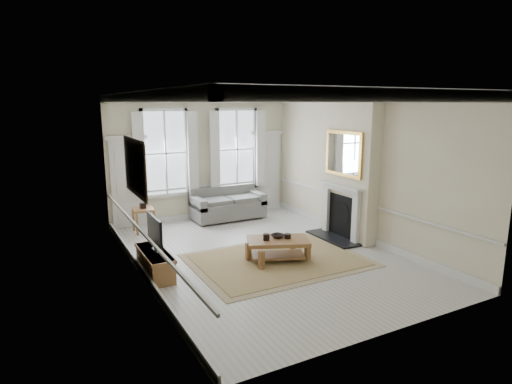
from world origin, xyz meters
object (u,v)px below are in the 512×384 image
coffee_table (278,243)px  tv_stand (155,263)px  sofa (227,206)px  side_table (143,213)px

coffee_table → tv_stand: (-2.44, 0.46, -0.15)m
sofa → coffee_table: 3.55m
side_table → tv_stand: 2.93m
tv_stand → coffee_table: bearing=-10.7°
sofa → tv_stand: sofa is taller
sofa → coffee_table: (-0.43, -3.52, 0.02)m
side_table → tv_stand: side_table is taller
sofa → coffee_table: sofa is taller
side_table → sofa: bearing=4.4°
side_table → tv_stand: bearing=-99.4°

